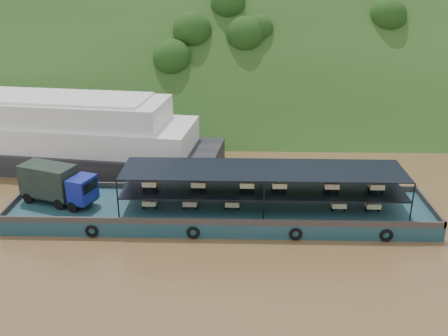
{
  "coord_description": "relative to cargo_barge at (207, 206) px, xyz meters",
  "views": [
    {
      "loc": [
        -0.82,
        -38.25,
        19.75
      ],
      "look_at": [
        -2.0,
        3.0,
        3.2
      ],
      "focal_mm": 40.0,
      "sensor_mm": 36.0,
      "label": 1
    }
  ],
  "objects": [
    {
      "name": "ground",
      "position": [
        3.29,
        0.51,
        -1.12
      ],
      "size": [
        160.0,
        160.0,
        0.0
      ],
      "primitive_type": "plane",
      "color": "brown",
      "rests_on": "ground"
    },
    {
      "name": "hillside",
      "position": [
        3.29,
        36.51,
        -1.12
      ],
      "size": [
        140.0,
        39.6,
        39.6
      ],
      "primitive_type": "cube",
      "rotation": [
        0.79,
        0.0,
        0.0
      ],
      "color": "#193312",
      "rests_on": "ground"
    },
    {
      "name": "cargo_barge",
      "position": [
        0.0,
        0.0,
        0.0
      ],
      "size": [
        35.0,
        7.18,
        4.54
      ],
      "color": "#133C44",
      "rests_on": "ground"
    },
    {
      "name": "passenger_ferry",
      "position": [
        -17.89,
        12.59,
        2.13
      ],
      "size": [
        37.87,
        13.88,
        7.49
      ],
      "rotation": [
        0.0,
        0.0,
        -0.13
      ],
      "color": "black",
      "rests_on": "ground"
    }
  ]
}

